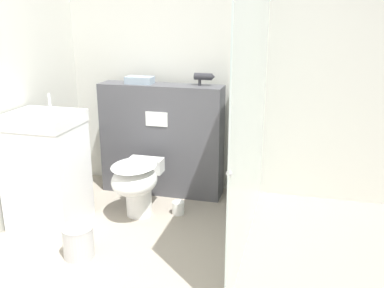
{
  "coord_description": "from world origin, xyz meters",
  "views": [
    {
      "loc": [
        1.06,
        -2.07,
        1.78
      ],
      "look_at": [
        0.18,
        1.24,
        0.73
      ],
      "focal_mm": 40.0,
      "sensor_mm": 36.0,
      "label": 1
    }
  ],
  "objects_px": {
    "sink_vanity": "(47,170)",
    "hair_drier": "(204,77)",
    "waste_bin": "(78,242)",
    "toilet": "(137,182)"
  },
  "relations": [
    {
      "from": "toilet",
      "to": "sink_vanity",
      "type": "relative_size",
      "value": 0.53
    },
    {
      "from": "sink_vanity",
      "to": "waste_bin",
      "type": "bearing_deg",
      "value": -40.35
    },
    {
      "from": "toilet",
      "to": "sink_vanity",
      "type": "height_order",
      "value": "sink_vanity"
    },
    {
      "from": "hair_drier",
      "to": "toilet",
      "type": "bearing_deg",
      "value": -125.85
    },
    {
      "from": "sink_vanity",
      "to": "hair_drier",
      "type": "bearing_deg",
      "value": 39.81
    },
    {
      "from": "toilet",
      "to": "hair_drier",
      "type": "height_order",
      "value": "hair_drier"
    },
    {
      "from": "toilet",
      "to": "hair_drier",
      "type": "distance_m",
      "value": 1.17
    },
    {
      "from": "waste_bin",
      "to": "sink_vanity",
      "type": "bearing_deg",
      "value": 139.65
    },
    {
      "from": "sink_vanity",
      "to": "hair_drier",
      "type": "distance_m",
      "value": 1.65
    },
    {
      "from": "sink_vanity",
      "to": "waste_bin",
      "type": "xyz_separation_m",
      "value": [
        0.5,
        -0.43,
        -0.38
      ]
    }
  ]
}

